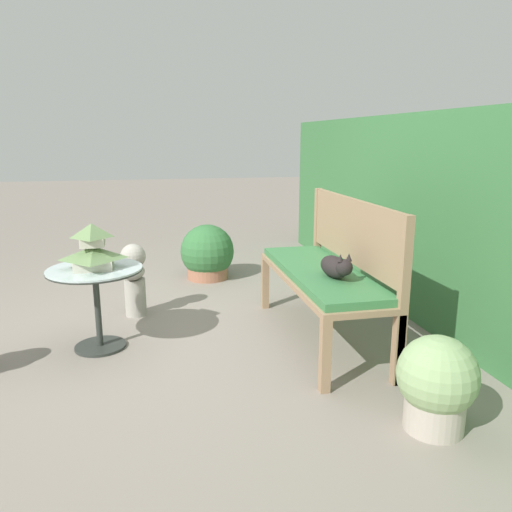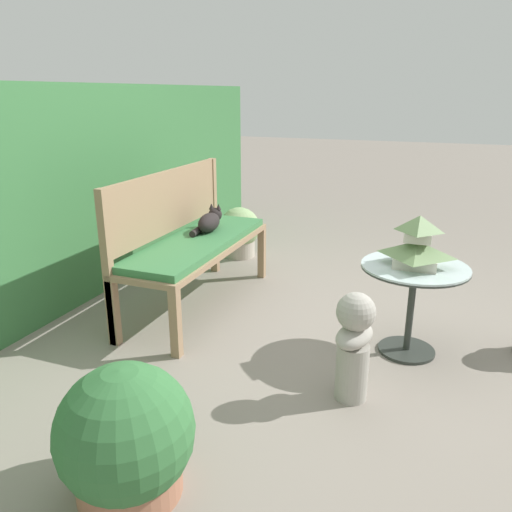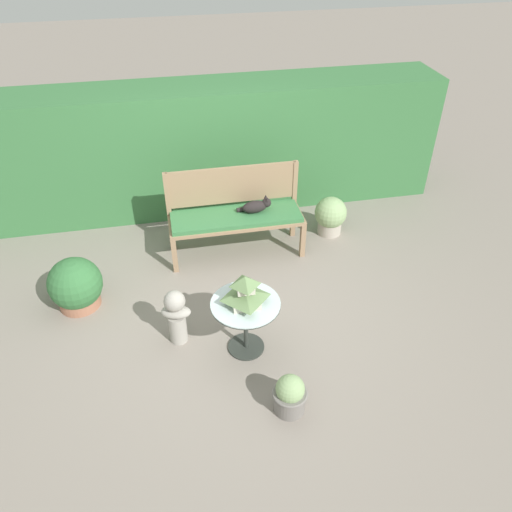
# 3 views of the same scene
# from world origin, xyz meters

# --- Properties ---
(ground) EXTENTS (30.00, 30.00, 0.00)m
(ground) POSITION_xyz_m (0.00, 0.00, 0.00)
(ground) COLOR gray
(foliage_hedge_back) EXTENTS (6.40, 0.84, 1.68)m
(foliage_hedge_back) POSITION_xyz_m (0.00, 2.32, 0.84)
(foliage_hedge_back) COLOR #38703D
(foliage_hedge_back) RESTS_ON ground
(garden_bench) EXTENTS (1.61, 0.53, 0.55)m
(garden_bench) POSITION_xyz_m (0.23, 1.01, 0.48)
(garden_bench) COLOR #937556
(garden_bench) RESTS_ON ground
(bench_backrest) EXTENTS (1.61, 0.06, 1.06)m
(bench_backrest) POSITION_xyz_m (0.23, 1.26, 0.76)
(bench_backrest) COLOR #937556
(bench_backrest) RESTS_ON ground
(cat) EXTENTS (0.41, 0.18, 0.20)m
(cat) POSITION_xyz_m (0.48, 1.03, 0.63)
(cat) COLOR black
(cat) RESTS_ON garden_bench
(patio_table) EXTENTS (0.66, 0.66, 0.60)m
(patio_table) POSITION_xyz_m (0.05, -0.59, 0.47)
(patio_table) COLOR #2D332D
(patio_table) RESTS_ON ground
(pagoda_birdhouse) EXTENTS (0.35, 0.35, 0.32)m
(pagoda_birdhouse) POSITION_xyz_m (0.05, -0.59, 0.73)
(pagoda_birdhouse) COLOR beige
(pagoda_birdhouse) RESTS_ON patio_table
(garden_bust) EXTENTS (0.33, 0.24, 0.62)m
(garden_bust) POSITION_xyz_m (-0.59, -0.35, 0.34)
(garden_bust) COLOR #A39E93
(garden_bust) RESTS_ON ground
(potted_plant_path_edge) EXTENTS (0.41, 0.41, 0.51)m
(potted_plant_path_edge) POSITION_xyz_m (1.50, 1.21, 0.26)
(potted_plant_path_edge) COLOR #ADA393
(potted_plant_path_edge) RESTS_ON ground
(potted_plant_bench_left) EXTENTS (0.57, 0.57, 0.59)m
(potted_plant_bench_left) POSITION_xyz_m (-1.62, 0.39, 0.26)
(potted_plant_bench_left) COLOR #9E664C
(potted_plant_bench_left) RESTS_ON ground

